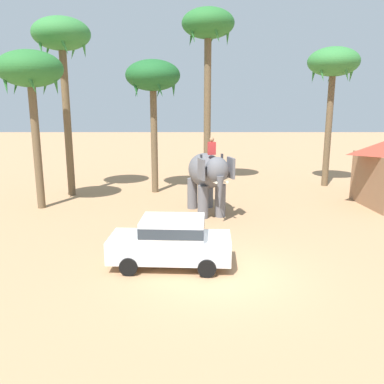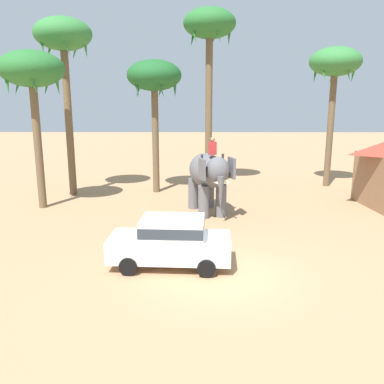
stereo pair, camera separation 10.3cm
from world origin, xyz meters
name	(u,v)px [view 2 (the right image)]	position (x,y,z in m)	size (l,w,h in m)	color
ground_plane	(228,274)	(0.00, 0.00, 0.00)	(120.00, 120.00, 0.00)	tan
car_sedan_foreground	(171,240)	(-1.90, 0.71, 0.93)	(4.18, 2.03, 1.70)	white
elephant_with_mahout	(208,175)	(-0.42, 7.26, 1.99)	(2.47, 4.02, 3.88)	slate
palm_tree_behind_elephant	(154,79)	(-3.47, 12.16, 6.77)	(3.20, 3.20, 7.89)	brown
palm_tree_near_hut	(335,66)	(7.66, 14.06, 7.63)	(3.20, 3.20, 8.81)	brown
palm_tree_left_of_road	(209,32)	(-0.21, 13.69, 9.62)	(3.20, 3.20, 11.00)	brown
palm_tree_far_back	(32,73)	(-9.16, 8.37, 6.85)	(3.20, 3.20, 7.98)	brown
palm_tree_leaning_seaward	(63,41)	(-8.41, 11.35, 8.76)	(3.20, 3.20, 10.05)	brown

